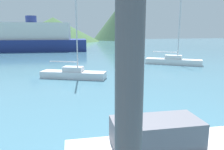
% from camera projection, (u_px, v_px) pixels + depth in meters
% --- Properties ---
extents(motorboat_near, '(8.08, 2.74, 2.01)m').
position_uv_depth(motorboat_near, '(187.00, 149.00, 7.22)').
color(motorboat_near, white).
rests_on(motorboat_near, ground_plane).
extents(sailboat_inner, '(6.03, 4.25, 9.99)m').
position_uv_depth(sailboat_inner, '(73.00, 73.00, 20.47)').
color(sailboat_inner, silver).
rests_on(sailboat_inner, ground_plane).
extents(sailboat_middle, '(6.60, 5.86, 8.98)m').
position_uv_depth(sailboat_middle, '(173.00, 61.00, 29.08)').
color(sailboat_middle, white).
rests_on(sailboat_middle, ground_plane).
extents(ferry_distant, '(25.97, 14.09, 7.86)m').
position_uv_depth(ferry_distant, '(32.00, 39.00, 50.55)').
color(ferry_distant, navy).
rests_on(ferry_distant, ground_plane).
extents(hill_east, '(41.60, 41.60, 10.65)m').
position_uv_depth(hill_east, '(53.00, 29.00, 98.55)').
color(hill_east, '#3D6038').
rests_on(hill_east, ground_plane).
extents(hill_far_east, '(27.13, 27.13, 17.40)m').
position_uv_depth(hill_far_east, '(118.00, 23.00, 114.68)').
color(hill_far_east, '#38563D').
rests_on(hill_far_east, ground_plane).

